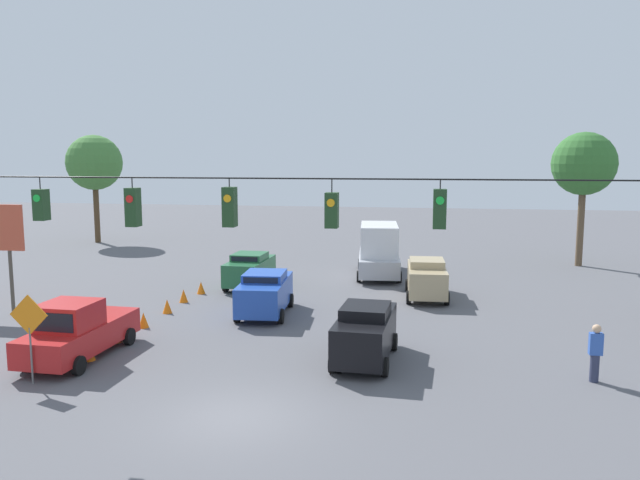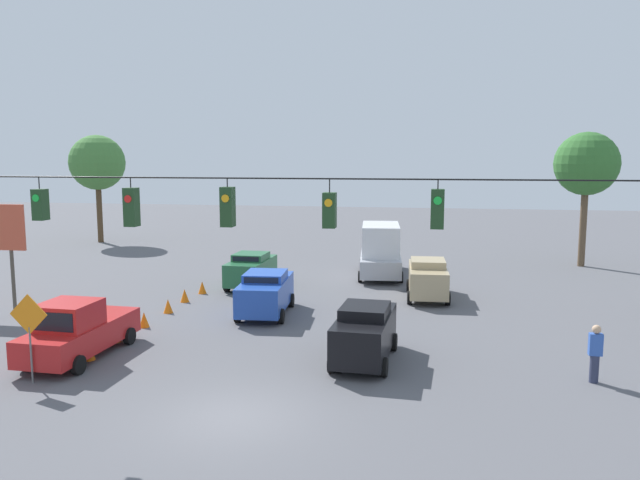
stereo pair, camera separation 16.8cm
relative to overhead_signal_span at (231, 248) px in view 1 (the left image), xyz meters
name	(u,v)px [view 1 (the left image)]	position (x,y,z in m)	size (l,w,h in m)	color
ground_plane	(235,417)	(0.03, -0.14, -4.69)	(140.00, 140.00, 0.00)	#56565B
overhead_signal_span	(231,248)	(0.00, 0.00, 0.00)	(23.03, 0.38, 7.04)	#939399
sedan_green_withflow_far	(250,270)	(4.25, -16.56, -3.71)	(2.13, 4.12, 1.86)	#236038
sedan_black_crossing_near	(365,332)	(-3.03, -5.40, -3.66)	(2.12, 4.40, 1.98)	black
sedan_tan_oncoming_far	(427,278)	(-5.16, -15.58, -3.66)	(2.19, 4.48, 1.96)	tan
pickup_truck_red_parked_shoulder	(78,331)	(6.93, -4.03, -3.71)	(2.26, 5.19, 2.12)	red
box_truck_silver_oncoming_deep	(379,251)	(-2.40, -20.92, -3.17)	(2.91, 6.53, 3.09)	#A8AAB2
sedan_blue_withflow_mid	(265,292)	(1.99, -11.05, -3.68)	(2.35, 4.63, 1.93)	#234CB2
traffic_cone_nearest	(89,351)	(6.46, -3.88, -4.37)	(0.43, 0.43, 0.64)	orange
traffic_cone_second	(115,334)	(6.58, -5.97, -4.37)	(0.43, 0.43, 0.64)	orange
traffic_cone_third	(144,320)	(6.42, -8.12, -4.37)	(0.43, 0.43, 0.64)	orange
traffic_cone_fourth	(167,306)	(6.41, -10.54, -4.37)	(0.43, 0.43, 0.64)	orange
traffic_cone_fifth	(184,296)	(6.48, -12.67, -4.37)	(0.43, 0.43, 0.64)	orange
traffic_cone_farthest	(201,288)	(6.30, -14.60, -4.37)	(0.43, 0.43, 0.64)	orange
work_zone_sign	(29,322)	(7.03, -1.55, -2.70)	(1.27, 0.06, 2.84)	slate
pedestrian	(595,353)	(-10.34, -4.59, -3.74)	(0.40, 0.28, 1.86)	#2D334C
tree_horizon_left	(584,165)	(-14.91, -26.44, 1.82)	(4.00, 4.00, 8.56)	brown
tree_horizon_right	(94,163)	(21.36, -31.51, 1.78)	(4.43, 4.43, 8.73)	#4C3823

